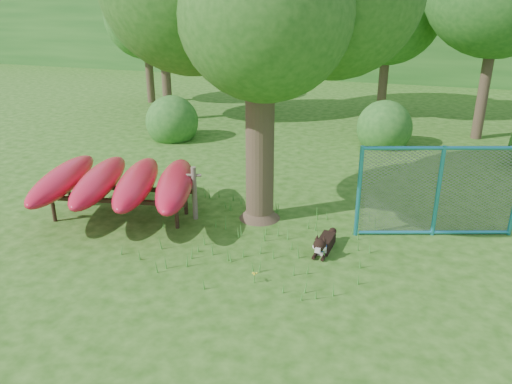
% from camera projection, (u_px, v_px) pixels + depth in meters
% --- Properties ---
extents(ground, '(80.00, 80.00, 0.00)m').
position_uv_depth(ground, '(225.00, 263.00, 9.27)').
color(ground, '#204C0F').
rests_on(ground, ground).
extents(wooden_post, '(0.33, 0.17, 1.21)m').
position_uv_depth(wooden_post, '(194.00, 192.00, 10.89)').
color(wooden_post, '#63574A').
rests_on(wooden_post, ground).
extents(kayak_rack, '(4.23, 3.78, 1.11)m').
position_uv_depth(kayak_rack, '(118.00, 182.00, 10.87)').
color(kayak_rack, black).
rests_on(kayak_rack, ground).
extents(husky_dog, '(0.31, 1.08, 0.48)m').
position_uv_depth(husky_dog, '(324.00, 244.00, 9.62)').
color(husky_dog, black).
rests_on(husky_dog, ground).
extents(fence_section, '(3.13, 1.15, 3.19)m').
position_uv_depth(fence_section, '(438.00, 192.00, 10.02)').
color(fence_section, teal).
rests_on(fence_section, ground).
extents(wildflower_clump, '(0.10, 0.10, 0.21)m').
position_uv_depth(wildflower_clump, '(254.00, 274.00, 8.57)').
color(wildflower_clump, '#418B2D').
rests_on(wildflower_clump, ground).
extents(bg_tree_a, '(4.40, 4.40, 6.70)m').
position_uv_depth(bg_tree_a, '(161.00, 0.00, 18.39)').
color(bg_tree_a, '#3D2E21').
rests_on(bg_tree_a, ground).
extents(bg_tree_c, '(4.00, 4.00, 6.12)m').
position_uv_depth(bg_tree_c, '(390.00, 11.00, 18.77)').
color(bg_tree_c, '#3D2E21').
rests_on(bg_tree_c, ground).
extents(bg_tree_f, '(3.60, 3.60, 5.55)m').
position_uv_depth(bg_tree_f, '(145.00, 18.00, 22.06)').
color(bg_tree_f, '#3D2E21').
rests_on(bg_tree_f, ground).
extents(shrub_left, '(1.80, 1.80, 1.80)m').
position_uv_depth(shrub_left, '(173.00, 139.00, 17.38)').
color(shrub_left, '#235D1E').
rests_on(shrub_left, ground).
extents(shrub_mid, '(1.80, 1.80, 1.80)m').
position_uv_depth(shrub_mid, '(383.00, 145.00, 16.60)').
color(shrub_mid, '#235D1E').
rests_on(shrub_mid, ground).
extents(wooded_hillside, '(80.00, 12.00, 6.00)m').
position_uv_depth(wooded_hillside, '(384.00, 23.00, 32.84)').
color(wooded_hillside, '#235D1E').
rests_on(wooded_hillside, ground).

